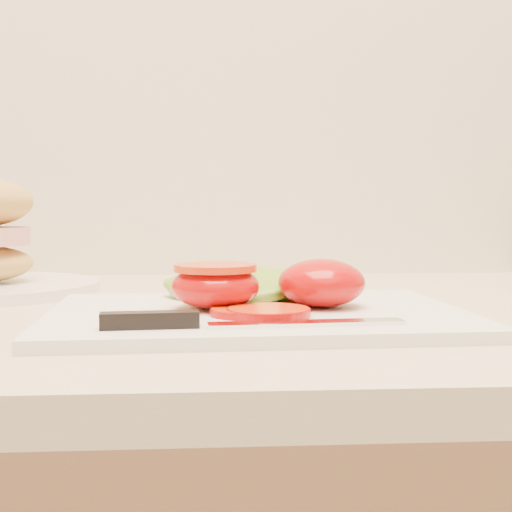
{
  "coord_description": "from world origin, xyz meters",
  "views": [
    {
      "loc": [
        -0.28,
        0.98,
        1.03
      ],
      "look_at": [
        -0.24,
        1.59,
        0.99
      ],
      "focal_mm": 50.0,
      "sensor_mm": 36.0,
      "label": 1
    }
  ],
  "objects": [
    {
      "name": "tomato_half_cut",
      "position": [
        -0.28,
        1.59,
        0.96
      ],
      "size": [
        0.08,
        0.08,
        0.04
      ],
      "color": "#B10300",
      "rests_on": "cutting_board"
    },
    {
      "name": "lettuce_leaf_0",
      "position": [
        -0.26,
        1.65,
        0.95
      ],
      "size": [
        0.17,
        0.14,
        0.03
      ],
      "primitive_type": "ellipsoid",
      "rotation": [
        0.0,
        0.0,
        -0.42
      ],
      "color": "#85B42F",
      "rests_on": "cutting_board"
    },
    {
      "name": "knife",
      "position": [
        -0.28,
        1.49,
        0.94
      ],
      "size": [
        0.22,
        0.03,
        0.01
      ],
      "rotation": [
        0.0,
        0.0,
        0.08
      ],
      "color": "silver",
      "rests_on": "cutting_board"
    },
    {
      "name": "tomato_half_dome",
      "position": [
        -0.18,
        1.59,
        0.96
      ],
      "size": [
        0.08,
        0.08,
        0.04
      ],
      "primitive_type": "ellipsoid",
      "color": "#B10300",
      "rests_on": "cutting_board"
    },
    {
      "name": "tomato_slice_0",
      "position": [
        -0.23,
        1.54,
        0.94
      ],
      "size": [
        0.07,
        0.07,
        0.01
      ],
      "primitive_type": "cylinder",
      "color": "#CC4A1C",
      "rests_on": "cutting_board"
    },
    {
      "name": "lettuce_leaf_1",
      "position": [
        -0.22,
        1.66,
        0.95
      ],
      "size": [
        0.13,
        0.11,
        0.02
      ],
      "primitive_type": "ellipsoid",
      "rotation": [
        0.0,
        0.0,
        0.29
      ],
      "color": "#85B42F",
      "rests_on": "cutting_board"
    },
    {
      "name": "tomato_slice_1",
      "position": [
        -0.25,
        1.55,
        0.94
      ],
      "size": [
        0.06,
        0.06,
        0.01
      ],
      "primitive_type": "cylinder",
      "color": "#CC4A1C",
      "rests_on": "cutting_board"
    },
    {
      "name": "cutting_board",
      "position": [
        -0.24,
        1.58,
        0.94
      ],
      "size": [
        0.36,
        0.27,
        0.01
      ],
      "primitive_type": "cube",
      "rotation": [
        0.0,
        0.0,
        0.04
      ],
      "color": "white",
      "rests_on": "counter"
    }
  ]
}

